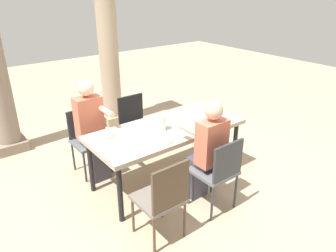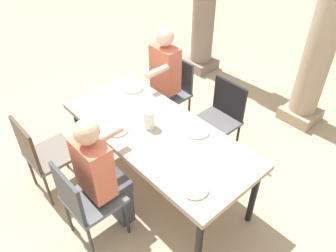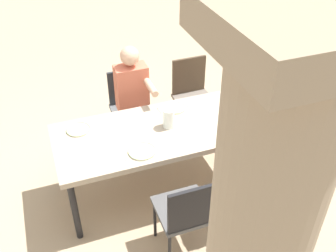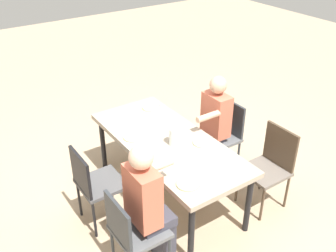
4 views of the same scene
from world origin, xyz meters
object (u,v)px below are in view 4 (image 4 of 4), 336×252
dining_table (168,145)px  chair_west_south (271,163)px  plate_1 (203,143)px  chair_mid_south (223,132)px  water_pitcher (174,137)px  diner_woman_green (149,204)px  chair_mid_north (94,182)px  plate_0 (188,184)px  diner_man_white (211,125)px  chair_west_north (132,230)px  plate_3 (151,108)px  plate_2 (134,137)px

dining_table → chair_west_south: chair_west_south is taller
dining_table → plate_1: 0.39m
chair_west_south → chair_mid_south: bearing=0.3°
water_pitcher → diner_woman_green: bearing=131.5°
chair_mid_north → plate_0: 1.01m
chair_mid_south → diner_man_white: 0.25m
chair_west_north → plate_3: size_ratio=3.90×
chair_mid_north → plate_0: size_ratio=4.11×
chair_west_north → diner_man_white: 1.71m
water_pitcher → plate_3: bearing=-15.7°
chair_west_south → chair_mid_south: size_ratio=1.02×
dining_table → chair_mid_north: size_ratio=2.20×
chair_west_north → diner_woman_green: (0.00, -0.18, 0.20)m
chair_west_north → plate_2: chair_west_north is taller
diner_man_white → plate_3: diner_man_white is taller
plate_0 → plate_3: bearing=-19.5°
chair_west_south → diner_woman_green: diner_woman_green is taller
chair_west_north → plate_0: chair_west_north is taller
chair_mid_south → diner_woman_green: 1.72m
chair_west_north → plate_1: size_ratio=3.97×
plate_1 → water_pitcher: (0.16, 0.26, 0.08)m
chair_mid_north → chair_mid_south: chair_mid_south is taller
chair_west_south → chair_mid_north: (0.77, 1.72, 0.01)m
chair_west_south → chair_mid_north: size_ratio=1.02×
plate_1 → plate_2: same height
diner_man_white → plate_2: size_ratio=5.31×
chair_mid_south → plate_3: bearing=42.7°
chair_west_north → chair_mid_south: size_ratio=0.96×
diner_woman_green → plate_2: diner_woman_green is taller
chair_west_north → plate_1: bearing=-68.3°
diner_man_white → dining_table: bearing=95.1°
diner_woman_green → water_pitcher: bearing=-48.5°
chair_mid_north → plate_2: (0.19, -0.59, 0.23)m
dining_table → diner_man_white: 0.66m
chair_mid_north → chair_west_north: bearing=-180.0°
diner_woman_green → plate_1: bearing=-64.8°
plate_0 → plate_2: 0.98m
chair_west_south → chair_mid_north: chair_west_south is taller
plate_2 → dining_table: bearing=-133.5°
plate_2 → plate_3: size_ratio=1.09×
chair_west_north → plate_0: size_ratio=3.98×
chair_mid_north → chair_mid_south: 1.71m
chair_west_south → diner_woman_green: 1.54m
diner_woman_green → plate_3: diner_woman_green is taller
chair_west_south → plate_3: chair_west_south is taller
chair_west_south → plate_0: (-0.02, 1.13, 0.24)m
diner_man_white → plate_2: (0.19, 0.93, 0.07)m
diner_man_white → plate_2: 0.95m
diner_woman_green → plate_1: size_ratio=6.05×
chair_west_south → plate_3: bearing=23.2°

